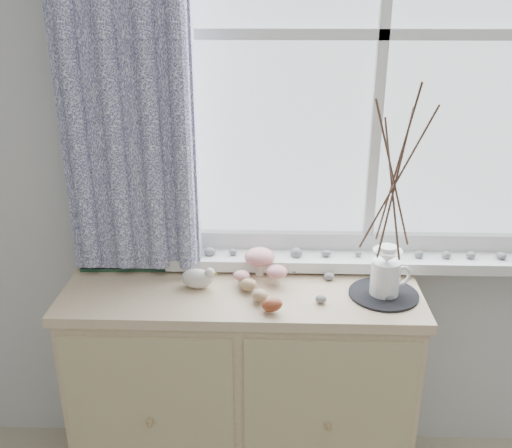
% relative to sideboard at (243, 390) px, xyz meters
% --- Properties ---
extents(sideboard, '(1.20, 0.45, 0.85)m').
position_rel_sideboard_xyz_m(sideboard, '(0.00, 0.00, 0.00)').
color(sideboard, '#CBB88E').
rests_on(sideboard, ground).
extents(botanical_book, '(0.39, 0.15, 0.27)m').
position_rel_sideboard_xyz_m(botanical_book, '(-0.42, 0.12, 0.56)').
color(botanical_book, '#1F422B').
rests_on(botanical_book, sideboard).
extents(toadstool_cluster, '(0.18, 0.16, 0.10)m').
position_rel_sideboard_xyz_m(toadstool_cluster, '(0.07, 0.07, 0.48)').
color(toadstool_cluster, silver).
rests_on(toadstool_cluster, sideboard).
extents(wooden_eggs, '(0.13, 0.17, 0.07)m').
position_rel_sideboard_xyz_m(wooden_eggs, '(0.06, -0.10, 0.45)').
color(wooden_eggs, tan).
rests_on(wooden_eggs, sideboard).
extents(songbird_figurine, '(0.15, 0.09, 0.08)m').
position_rel_sideboard_xyz_m(songbird_figurine, '(-0.15, -0.01, 0.46)').
color(songbird_figurine, beige).
rests_on(songbird_figurine, sideboard).
extents(crocheted_doily, '(0.23, 0.23, 0.01)m').
position_rel_sideboard_xyz_m(crocheted_doily, '(0.47, -0.04, 0.43)').
color(crocheted_doily, black).
rests_on(crocheted_doily, sideboard).
extents(twig_pitcher, '(0.33, 0.33, 0.71)m').
position_rel_sideboard_xyz_m(twig_pitcher, '(0.47, -0.04, 0.83)').
color(twig_pitcher, white).
rests_on(twig_pitcher, crocheted_doily).
extents(sideboard_pebbles, '(0.34, 0.23, 0.03)m').
position_rel_sideboard_xyz_m(sideboard_pebbles, '(0.30, 0.00, 0.44)').
color(sideboard_pebbles, gray).
rests_on(sideboard_pebbles, sideboard).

